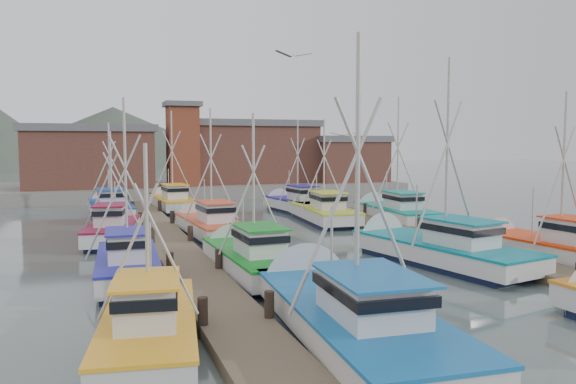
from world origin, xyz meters
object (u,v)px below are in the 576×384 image
object	(u,v)px
boat_0	(345,313)
boat_12	(171,202)
boat_4	(249,258)
boat_8	(209,226)
lookout_tower	(183,143)

from	to	relation	value
boat_0	boat_12	world-z (taller)	boat_0
boat_4	boat_8	size ratio (longest dim) A/B	0.99
boat_0	boat_12	bearing A→B (deg)	94.61
boat_0	boat_8	distance (m)	18.48
lookout_tower	boat_8	distance (m)	25.30
boat_12	boat_8	bearing A→B (deg)	-93.10
boat_0	boat_8	size ratio (longest dim) A/B	1.24
lookout_tower	boat_0	distance (m)	43.52
lookout_tower	boat_12	xyz separation A→B (m)	(-2.64, -10.29, -4.87)
boat_0	boat_8	world-z (taller)	boat_0
lookout_tower	boat_4	bearing A→B (deg)	-94.29
boat_4	boat_0	bearing A→B (deg)	-88.15
lookout_tower	boat_0	xyz separation A→B (m)	(-2.08, -43.19, -4.87)
boat_8	boat_12	xyz separation A→B (m)	(-0.29, 14.42, 0.00)
boat_8	boat_12	bearing A→B (deg)	87.36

